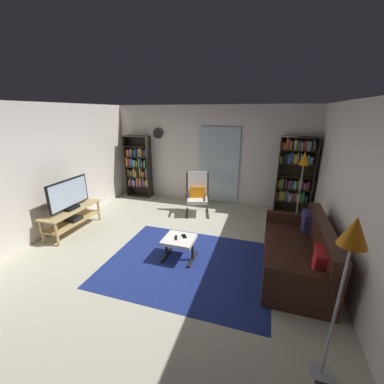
{
  "coord_description": "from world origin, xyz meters",
  "views": [
    {
      "loc": [
        1.49,
        -3.47,
        2.43
      ],
      "look_at": [
        0.22,
        0.61,
        1.0
      ],
      "focal_mm": 22.55,
      "sensor_mm": 36.0,
      "label": 1
    }
  ],
  "objects_px": {
    "television": "(69,195)",
    "ottoman": "(179,242)",
    "bookshelf_near_tv": "(138,167)",
    "floor_lamp_by_shelf": "(303,165)",
    "tv_stand": "(73,216)",
    "floor_lamp_by_sofa": "(351,249)",
    "tv_remote": "(176,238)",
    "leather_sofa": "(299,254)",
    "wall_clock": "(158,133)",
    "bookshelf_near_sofa": "(295,173)",
    "lounge_armchair": "(197,192)",
    "cell_phone": "(184,236)"
  },
  "relations": [
    {
      "from": "television",
      "to": "wall_clock",
      "type": "bearing_deg",
      "value": 72.39
    },
    {
      "from": "bookshelf_near_sofa",
      "to": "wall_clock",
      "type": "height_order",
      "value": "wall_clock"
    },
    {
      "from": "floor_lamp_by_sofa",
      "to": "wall_clock",
      "type": "distance_m",
      "value": 5.7
    },
    {
      "from": "floor_lamp_by_shelf",
      "to": "wall_clock",
      "type": "height_order",
      "value": "wall_clock"
    },
    {
      "from": "leather_sofa",
      "to": "wall_clock",
      "type": "distance_m",
      "value": 4.72
    },
    {
      "from": "ottoman",
      "to": "floor_lamp_by_shelf",
      "type": "bearing_deg",
      "value": 46.07
    },
    {
      "from": "bookshelf_near_sofa",
      "to": "tv_remote",
      "type": "distance_m",
      "value": 3.47
    },
    {
      "from": "bookshelf_near_sofa",
      "to": "cell_phone",
      "type": "xyz_separation_m",
      "value": [
        -1.9,
        -2.66,
        -0.61
      ]
    },
    {
      "from": "leather_sofa",
      "to": "ottoman",
      "type": "distance_m",
      "value": 1.93
    },
    {
      "from": "television",
      "to": "cell_phone",
      "type": "xyz_separation_m",
      "value": [
        2.57,
        -0.21,
        -0.41
      ]
    },
    {
      "from": "tv_stand",
      "to": "tv_remote",
      "type": "relative_size",
      "value": 9.09
    },
    {
      "from": "bookshelf_near_tv",
      "to": "leather_sofa",
      "type": "height_order",
      "value": "bookshelf_near_tv"
    },
    {
      "from": "floor_lamp_by_sofa",
      "to": "floor_lamp_by_shelf",
      "type": "height_order",
      "value": "floor_lamp_by_sofa"
    },
    {
      "from": "bookshelf_near_tv",
      "to": "tv_stand",
      "type": "bearing_deg",
      "value": -95.03
    },
    {
      "from": "bookshelf_near_sofa",
      "to": "floor_lamp_by_shelf",
      "type": "xyz_separation_m",
      "value": [
        0.08,
        -0.61,
        0.33
      ]
    },
    {
      "from": "bookshelf_near_sofa",
      "to": "floor_lamp_by_sofa",
      "type": "distance_m",
      "value": 4.19
    },
    {
      "from": "bookshelf_near_sofa",
      "to": "leather_sofa",
      "type": "bearing_deg",
      "value": -91.2
    },
    {
      "from": "tv_stand",
      "to": "bookshelf_near_sofa",
      "type": "xyz_separation_m",
      "value": [
        4.47,
        2.45,
        0.68
      ]
    },
    {
      "from": "lounge_armchair",
      "to": "cell_phone",
      "type": "relative_size",
      "value": 7.3
    },
    {
      "from": "television",
      "to": "floor_lamp_by_sofa",
      "type": "relative_size",
      "value": 0.61
    },
    {
      "from": "television",
      "to": "floor_lamp_by_sofa",
      "type": "bearing_deg",
      "value": -20.99
    },
    {
      "from": "bookshelf_near_tv",
      "to": "floor_lamp_by_shelf",
      "type": "bearing_deg",
      "value": -8.31
    },
    {
      "from": "tv_stand",
      "to": "ottoman",
      "type": "height_order",
      "value": "tv_stand"
    },
    {
      "from": "television",
      "to": "ottoman",
      "type": "bearing_deg",
      "value": -6.6
    },
    {
      "from": "tv_stand",
      "to": "floor_lamp_by_sofa",
      "type": "xyz_separation_m",
      "value": [
        4.5,
        -1.73,
        1.07
      ]
    },
    {
      "from": "bookshelf_near_tv",
      "to": "cell_phone",
      "type": "relative_size",
      "value": 12.71
    },
    {
      "from": "wall_clock",
      "to": "cell_phone",
      "type": "bearing_deg",
      "value": -58.33
    },
    {
      "from": "bookshelf_near_tv",
      "to": "cell_phone",
      "type": "height_order",
      "value": "bookshelf_near_tv"
    },
    {
      "from": "tv_stand",
      "to": "bookshelf_near_sofa",
      "type": "bearing_deg",
      "value": 28.69
    },
    {
      "from": "lounge_armchair",
      "to": "floor_lamp_by_sofa",
      "type": "height_order",
      "value": "floor_lamp_by_sofa"
    },
    {
      "from": "television",
      "to": "ottoman",
      "type": "relative_size",
      "value": 1.96
    },
    {
      "from": "wall_clock",
      "to": "tv_stand",
      "type": "bearing_deg",
      "value": -107.67
    },
    {
      "from": "television",
      "to": "bookshelf_near_sofa",
      "type": "distance_m",
      "value": 5.1
    },
    {
      "from": "tv_stand",
      "to": "floor_lamp_by_sofa",
      "type": "distance_m",
      "value": 4.94
    },
    {
      "from": "leather_sofa",
      "to": "wall_clock",
      "type": "xyz_separation_m",
      "value": [
        -3.59,
        2.65,
        1.55
      ]
    },
    {
      "from": "ottoman",
      "to": "floor_lamp_by_shelf",
      "type": "xyz_separation_m",
      "value": [
        2.05,
        2.13,
        1.02
      ]
    },
    {
      "from": "leather_sofa",
      "to": "floor_lamp_by_sofa",
      "type": "bearing_deg",
      "value": -87.38
    },
    {
      "from": "leather_sofa",
      "to": "ottoman",
      "type": "relative_size",
      "value": 3.76
    },
    {
      "from": "tv_stand",
      "to": "bookshelf_near_tv",
      "type": "bearing_deg",
      "value": 84.97
    },
    {
      "from": "television",
      "to": "bookshelf_near_sofa",
      "type": "bearing_deg",
      "value": 28.72
    },
    {
      "from": "lounge_armchair",
      "to": "ottoman",
      "type": "xyz_separation_m",
      "value": [
        0.27,
        -2.04,
        -0.22
      ]
    },
    {
      "from": "television",
      "to": "wall_clock",
      "type": "distance_m",
      "value": 2.93
    },
    {
      "from": "lounge_armchair",
      "to": "ottoman",
      "type": "distance_m",
      "value": 2.07
    },
    {
      "from": "lounge_armchair",
      "to": "bookshelf_near_tv",
      "type": "bearing_deg",
      "value": 160.27
    },
    {
      "from": "leather_sofa",
      "to": "cell_phone",
      "type": "xyz_separation_m",
      "value": [
        -1.85,
        -0.17,
        0.09
      ]
    },
    {
      "from": "bookshelf_near_tv",
      "to": "bookshelf_near_sofa",
      "type": "relative_size",
      "value": 0.94
    },
    {
      "from": "tv_stand",
      "to": "lounge_armchair",
      "type": "xyz_separation_m",
      "value": [
        2.24,
        1.75,
        0.21
      ]
    },
    {
      "from": "bookshelf_near_tv",
      "to": "floor_lamp_by_shelf",
      "type": "height_order",
      "value": "bookshelf_near_tv"
    },
    {
      "from": "bookshelf_near_tv",
      "to": "floor_lamp_by_sofa",
      "type": "height_order",
      "value": "bookshelf_near_tv"
    },
    {
      "from": "bookshelf_near_tv",
      "to": "floor_lamp_by_shelf",
      "type": "relative_size",
      "value": 1.09
    }
  ]
}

